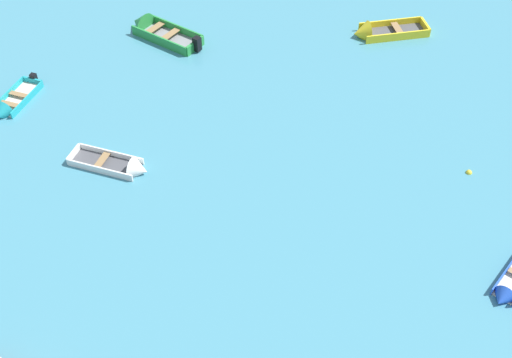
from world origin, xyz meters
name	(u,v)px	position (x,y,z in m)	size (l,w,h in m)	color
rowboat_white_back_row_center	(126,167)	(-5.44, 20.37, 0.16)	(3.72, 2.95, 1.08)	#4C4C51
rowboat_green_center	(154,29)	(-2.65, 31.11, 0.26)	(4.03, 4.34, 1.41)	gray
rowboat_turquoise_near_left	(9,107)	(-10.56, 26.10, 0.16)	(2.70, 3.29, 1.09)	beige
rowboat_yellow_back_row_left	(375,32)	(9.36, 27.81, 0.22)	(4.34, 1.69, 1.32)	#4C4C51
rowboat_blue_cluster_inner	(508,289)	(7.72, 10.22, 0.15)	(2.81, 2.36, 0.82)	beige
mooring_buoy_far_field	(469,173)	(9.32, 16.41, 0.00)	(0.28, 0.28, 0.28)	yellow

